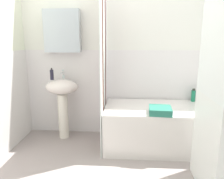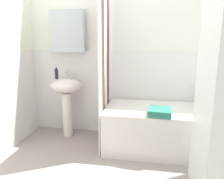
{
  "view_description": "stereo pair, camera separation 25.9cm",
  "coord_description": "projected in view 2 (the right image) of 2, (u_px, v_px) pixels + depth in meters",
  "views": [
    {
      "loc": [
        -0.11,
        -1.84,
        1.35
      ],
      "look_at": [
        -0.28,
        0.69,
        0.77
      ],
      "focal_mm": 35.76,
      "sensor_mm": 36.0,
      "label": 1
    },
    {
      "loc": [
        0.15,
        -1.8,
        1.35
      ],
      "look_at": [
        -0.28,
        0.69,
        0.77
      ],
      "focal_mm": 35.76,
      "sensor_mm": 36.0,
      "label": 2
    }
  ],
  "objects": [
    {
      "name": "soap_dispenser",
      "position": [
        56.0,
        74.0,
        3.0
      ],
      "size": [
        0.05,
        0.05,
        0.16
      ],
      "color": "#221F31",
      "rests_on": "sink"
    },
    {
      "name": "bathtub",
      "position": [
        167.0,
        129.0,
        2.75
      ],
      "size": [
        1.52,
        0.74,
        0.52
      ],
      "primitive_type": "cube",
      "color": "white",
      "rests_on": "ground_plane"
    },
    {
      "name": "sink",
      "position": [
        66.0,
        94.0,
        3.08
      ],
      "size": [
        0.44,
        0.34,
        0.82
      ],
      "color": "silver",
      "rests_on": "ground_plane"
    },
    {
      "name": "towel_folded",
      "position": [
        160.0,
        112.0,
        2.47
      ],
      "size": [
        0.27,
        0.27,
        0.07
      ],
      "primitive_type": "cube",
      "rotation": [
        0.0,
        0.0,
        -0.08
      ],
      "color": "#2A7561",
      "rests_on": "bathtub"
    },
    {
      "name": "faucet",
      "position": [
        68.0,
        73.0,
        3.09
      ],
      "size": [
        0.03,
        0.12,
        0.12
      ],
      "color": "silver",
      "rests_on": "sink"
    },
    {
      "name": "shampoo_bottle",
      "position": [
        220.0,
        96.0,
        2.85
      ],
      "size": [
        0.06,
        0.06,
        0.24
      ],
      "color": "#282136",
      "rests_on": "bathtub"
    },
    {
      "name": "body_wash_bottle",
      "position": [
        199.0,
        98.0,
        2.89
      ],
      "size": [
        0.06,
        0.06,
        0.18
      ],
      "color": "#1C7A55",
      "rests_on": "bathtub"
    },
    {
      "name": "lotion_bottle",
      "position": [
        213.0,
        97.0,
        2.84
      ],
      "size": [
        0.05,
        0.05,
        0.23
      ],
      "color": "#345599",
      "rests_on": "bathtub"
    },
    {
      "name": "wall_back_tiled",
      "position": [
        135.0,
        55.0,
        3.03
      ],
      "size": [
        3.6,
        0.18,
        2.4
      ],
      "color": "white",
      "rests_on": "ground_plane"
    },
    {
      "name": "shower_curtain",
      "position": [
        105.0,
        68.0,
        2.72
      ],
      "size": [
        0.01,
        0.74,
        2.0
      ],
      "color": "white",
      "rests_on": "ground_plane"
    }
  ]
}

